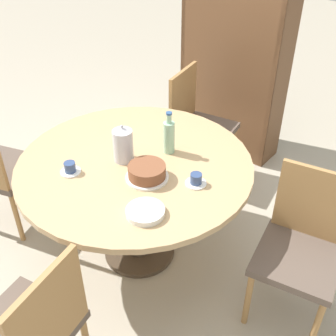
# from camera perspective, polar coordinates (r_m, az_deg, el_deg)

# --- Properties ---
(ground_plane) EXTENTS (14.00, 14.00, 0.00)m
(ground_plane) POSITION_cam_1_polar(r_m,az_deg,el_deg) (2.87, -3.85, -11.16)
(ground_plane) COLOR #B2A893
(dining_table) EXTENTS (1.34, 1.34, 0.73)m
(dining_table) POSITION_cam_1_polar(r_m,az_deg,el_deg) (2.47, -4.39, -1.83)
(dining_table) COLOR #473828
(dining_table) RESTS_ON ground_plane
(chair_a) EXTENTS (0.49, 0.49, 0.88)m
(chair_a) POSITION_cam_1_polar(r_m,az_deg,el_deg) (3.27, 4.06, 6.08)
(chair_a) COLOR #A87A47
(chair_a) RESTS_ON ground_plane
(chair_c) EXTENTS (0.49, 0.49, 0.88)m
(chair_c) POSITION_cam_1_polar(r_m,az_deg,el_deg) (2.02, -17.92, -20.15)
(chair_c) COLOR #A87A47
(chair_c) RESTS_ON ground_plane
(chair_d) EXTENTS (0.49, 0.49, 0.88)m
(chair_d) POSITION_cam_1_polar(r_m,az_deg,el_deg) (2.35, 17.67, -10.01)
(chair_d) COLOR #A87A47
(chair_d) RESTS_ON ground_plane
(bookshelf) EXTENTS (0.88, 0.28, 1.64)m
(bookshelf) POSITION_cam_1_polar(r_m,az_deg,el_deg) (3.56, 8.79, 14.25)
(bookshelf) COLOR brown
(bookshelf) RESTS_ON ground_plane
(coffee_pot) EXTENTS (0.11, 0.11, 0.23)m
(coffee_pot) POSITION_cam_1_polar(r_m,az_deg,el_deg) (2.36, -6.11, 3.21)
(coffee_pot) COLOR silver
(coffee_pot) RESTS_ON dining_table
(water_bottle) EXTENTS (0.07, 0.07, 0.26)m
(water_bottle) POSITION_cam_1_polar(r_m,az_deg,el_deg) (2.41, 0.13, 4.33)
(water_bottle) COLOR #99C6A3
(water_bottle) RESTS_ON dining_table
(cake_main) EXTENTS (0.23, 0.23, 0.08)m
(cake_main) POSITION_cam_1_polar(r_m,az_deg,el_deg) (2.24, -2.87, -0.56)
(cake_main) COLOR white
(cake_main) RESTS_ON dining_table
(cup_a) EXTENTS (0.11, 0.11, 0.06)m
(cup_a) POSITION_cam_1_polar(r_m,az_deg,el_deg) (2.21, 3.81, -1.64)
(cup_a) COLOR white
(cup_a) RESTS_ON dining_table
(cup_b) EXTENTS (0.11, 0.11, 0.06)m
(cup_b) POSITION_cam_1_polar(r_m,az_deg,el_deg) (2.35, -13.11, -0.07)
(cup_b) COLOR white
(cup_b) RESTS_ON dining_table
(plate_stack) EXTENTS (0.19, 0.19, 0.03)m
(plate_stack) POSITION_cam_1_polar(r_m,az_deg,el_deg) (2.03, -3.09, -5.94)
(plate_stack) COLOR white
(plate_stack) RESTS_ON dining_table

